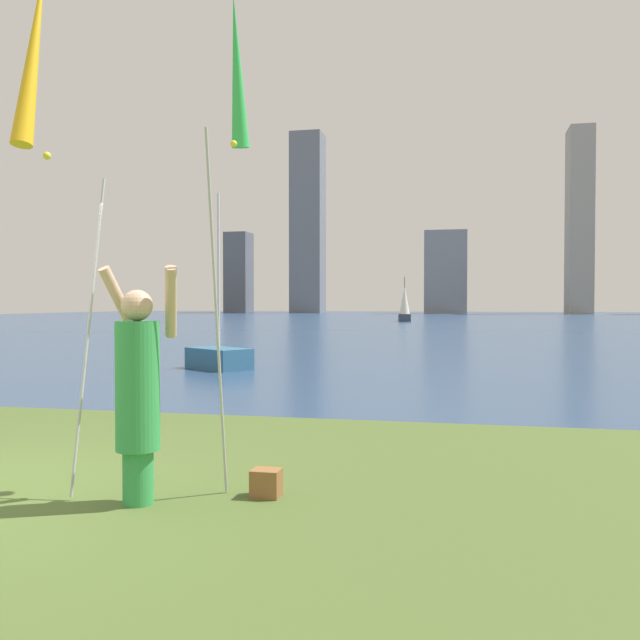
{
  "coord_description": "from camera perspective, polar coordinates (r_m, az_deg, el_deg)",
  "views": [
    {
      "loc": [
        4.38,
        -4.91,
        1.62
      ],
      "look_at": [
        1.51,
        8.17,
        1.28
      ],
      "focal_mm": 38.42,
      "sensor_mm": 36.0,
      "label": 1
    }
  ],
  "objects": [
    {
      "name": "skyline_tower_0",
      "position": [
        112.4,
        -6.79,
        3.94
      ],
      "size": [
        3.77,
        4.34,
        12.96
      ],
      "color": "#565B66",
      "rests_on": "ground"
    },
    {
      "name": "skyline_tower_1",
      "position": [
        108.03,
        -1.03,
        8.04
      ],
      "size": [
        4.86,
        4.71,
        27.96
      ],
      "color": "slate",
      "rests_on": "ground"
    },
    {
      "name": "kite_flag_right",
      "position": [
        6.41,
        -7.0,
        19.08
      ],
      "size": [
        0.16,
        0.92,
        4.32
      ],
      "color": "#B2B2B7",
      "rests_on": "ground"
    },
    {
      "name": "skyline_tower_2",
      "position": [
        103.58,
        10.44,
        3.94
      ],
      "size": [
        6.21,
        3.76,
        12.27
      ],
      "color": "gray",
      "rests_on": "ground"
    },
    {
      "name": "ground",
      "position": [
        56.06,
        7.89,
        -0.26
      ],
      "size": [
        120.0,
        138.0,
        0.12
      ],
      "color": "#475B28"
    },
    {
      "name": "skyline_tower_3",
      "position": [
        105.02,
        20.79,
        7.69
      ],
      "size": [
        3.32,
        5.52,
        26.36
      ],
      "color": "gray",
      "rests_on": "ground"
    },
    {
      "name": "bag",
      "position": [
        5.88,
        -4.5,
        -13.38
      ],
      "size": [
        0.24,
        0.2,
        0.23
      ],
      "color": "brown",
      "rests_on": "ground"
    },
    {
      "name": "person",
      "position": [
        5.7,
        -14.91,
        -5.4
      ],
      "size": [
        0.7,
        0.52,
        1.92
      ],
      "rotation": [
        0.0,
        0.0,
        0.23
      ],
      "color": "green",
      "rests_on": "ground"
    },
    {
      "name": "kite_flag_left",
      "position": [
        5.86,
        -22.58,
        19.15
      ],
      "size": [
        0.16,
        1.24,
        4.22
      ],
      "color": "#B2B2B7",
      "rests_on": "ground"
    },
    {
      "name": "sailboat_3",
      "position": [
        58.92,
        7.06,
        1.1
      ],
      "size": [
        1.23,
        1.91,
        3.82
      ],
      "color": "#333D51",
      "rests_on": "ground"
    },
    {
      "name": "sailboat_7",
      "position": [
        16.9,
        -8.42,
        -3.06
      ],
      "size": [
        1.88,
        1.69,
        4.28
      ],
      "color": "#2D6084",
      "rests_on": "ground"
    }
  ]
}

